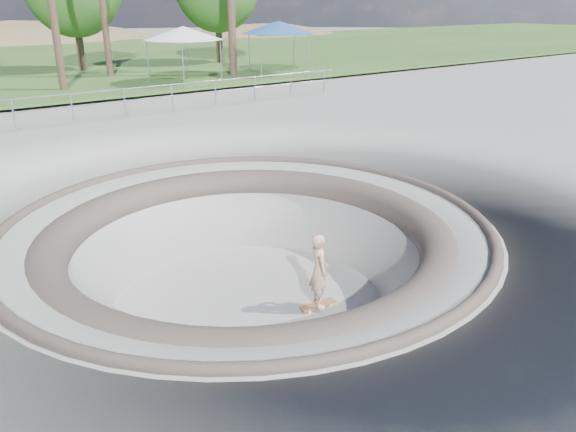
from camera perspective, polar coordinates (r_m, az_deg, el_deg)
The scene contains 7 objects.
ground at distance 11.84m, azimuth -4.23°, elevation -0.75°, with size 180.00×180.00×0.00m, color #A3A39E.
skate_bowl at distance 12.64m, azimuth -4.01°, elevation -8.46°, with size 14.00×14.00×4.10m.
safety_railing at distance 22.43m, azimuth -21.11°, elevation 10.28°, with size 25.00×0.06×1.03m.
skateboard at distance 12.43m, azimuth 3.09°, elevation -9.00°, with size 0.87×0.31×0.09m.
skater at distance 12.02m, azimuth 3.17°, elevation -5.50°, with size 0.60×0.40×1.66m, color #E4B193.
canopy_white at distance 30.48m, azimuth -10.62°, elevation 17.78°, with size 5.38×5.38×2.82m.
canopy_blue at distance 33.51m, azimuth -1.00°, elevation 18.61°, with size 5.55×5.55×2.96m.
Camera 1 is at (-5.75, -9.36, 4.43)m, focal length 35.00 mm.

